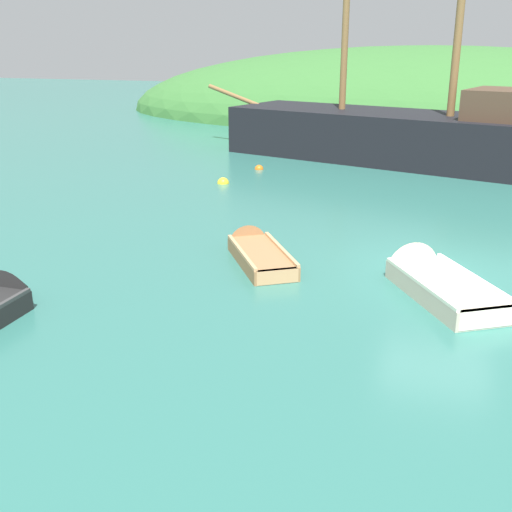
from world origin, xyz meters
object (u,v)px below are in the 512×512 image
Objects in this scene: sailing_ship at (400,143)px; buoy_yellow at (223,183)px; rowboat_outer_right at (431,282)px; rowboat_outer_left at (256,253)px; buoy_orange at (259,169)px.

sailing_ship is 8.32m from buoy_yellow.
rowboat_outer_right is 8.66× the size of buoy_yellow.
sailing_ship is 5.27× the size of rowboat_outer_left.
sailing_ship reaches higher than rowboat_outer_left.
rowboat_outer_left is 8.16m from buoy_yellow.
rowboat_outer_left is at bearing -64.37° from buoy_yellow.
buoy_orange is (-7.07, 10.97, -0.13)m from rowboat_outer_right.
buoy_yellow is at bearing -6.69° from rowboat_outer_left.
buoy_orange is at bearing 81.18° from buoy_yellow.
buoy_orange is at bearing 1.46° from rowboat_outer_right.
buoy_yellow is (-5.49, -6.20, -0.77)m from sailing_ship.
buoy_yellow is (-0.44, -2.86, 0.00)m from buoy_orange.
sailing_ship reaches higher than buoy_orange.
sailing_ship is 13.72m from rowboat_outer_left.
sailing_ship is 14.47m from rowboat_outer_right.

